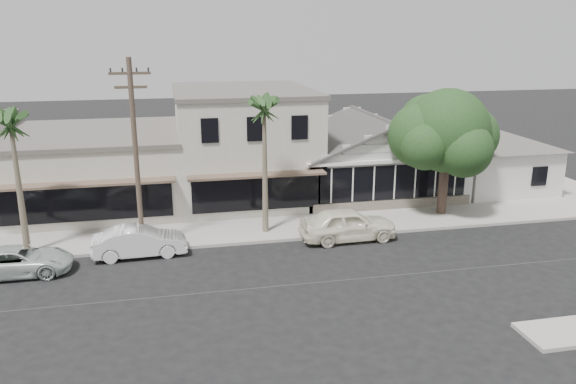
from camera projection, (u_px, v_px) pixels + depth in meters
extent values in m
plane|color=black|center=(358.00, 279.00, 23.67)|extent=(140.00, 140.00, 0.00)
cube|color=#9E9991|center=(164.00, 236.00, 28.40)|extent=(90.00, 3.50, 0.15)
cube|color=beige|center=(370.00, 170.00, 36.01)|extent=(10.00, 8.00, 3.00)
cube|color=black|center=(394.00, 182.00, 32.13)|extent=(8.80, 0.10, 2.00)
cube|color=#60564C|center=(393.00, 205.00, 32.52)|extent=(9.60, 0.18, 0.70)
cube|color=beige|center=(494.00, 167.00, 36.71)|extent=(6.00, 6.00, 3.00)
cube|color=beige|center=(243.00, 145.00, 34.88)|extent=(8.00, 10.00, 6.50)
cube|color=#B9B6A6|center=(94.00, 170.00, 33.40)|extent=(10.00, 10.00, 4.20)
cylinder|color=brown|center=(136.00, 158.00, 25.53)|extent=(0.24, 0.24, 9.00)
cube|color=brown|center=(130.00, 73.00, 24.48)|extent=(1.80, 0.12, 0.12)
cube|color=brown|center=(131.00, 87.00, 24.65)|extent=(1.40, 0.12, 0.12)
imported|color=white|center=(348.00, 224.00, 27.93)|extent=(4.85, 2.05, 1.64)
imported|color=white|center=(140.00, 242.00, 25.94)|extent=(4.33, 1.66, 1.41)
imported|color=#B6C4BF|center=(18.00, 261.00, 23.96)|extent=(4.47, 2.10, 1.24)
cylinder|color=#4F3B30|center=(443.00, 191.00, 31.50)|extent=(0.53, 0.53, 2.83)
sphere|color=#193716|center=(447.00, 131.00, 30.55)|extent=(4.59, 4.59, 4.59)
sphere|color=#193716|center=(468.00, 136.00, 31.48)|extent=(3.36, 3.36, 3.36)
sphere|color=#193716|center=(420.00, 135.00, 30.67)|extent=(3.53, 3.53, 3.53)
sphere|color=#193716|center=(464.00, 149.00, 29.59)|extent=(3.00, 3.00, 3.00)
sphere|color=#193716|center=(427.00, 122.00, 31.70)|extent=(3.18, 3.18, 3.18)
sphere|color=#193716|center=(455.00, 116.00, 31.75)|extent=(2.83, 2.83, 2.83)
sphere|color=#193716|center=(425.00, 145.00, 29.74)|extent=(2.65, 2.65, 2.65)
cone|color=#726651|center=(265.00, 175.00, 28.10)|extent=(0.32, 0.32, 6.27)
cone|color=#726651|center=(20.00, 194.00, 25.37)|extent=(0.33, 0.33, 5.98)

